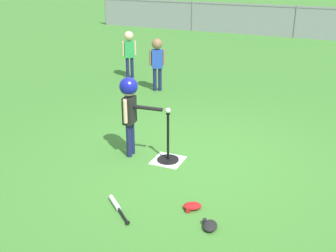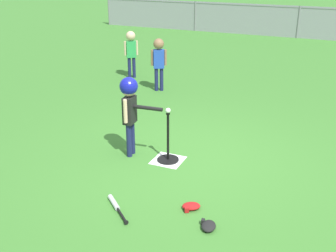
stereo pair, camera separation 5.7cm
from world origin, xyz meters
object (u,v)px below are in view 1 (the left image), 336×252
Objects in this scene: fielder_near_right at (129,48)px; glove_by_plate at (192,206)px; spare_bat_silver at (116,205)px; baseball_on_tee at (168,111)px; batting_tee at (168,153)px; batter_child at (130,101)px; fielder_deep_left at (157,58)px; glove_near_bats at (210,226)px.

fielder_near_right reaches higher than glove_by_plate.
glove_by_plate reaches higher than spare_bat_silver.
glove_by_plate is (0.84, 0.33, 0.01)m from spare_bat_silver.
batting_tee is at bearing 0.00° from baseball_on_tee.
batter_child is 1.06× the size of fielder_near_right.
batter_child reaches higher than fielder_near_right.
fielder_deep_left is at bearing -33.63° from fielder_near_right.
glove_by_plate and glove_near_bats have the same top height.
baseball_on_tee is (0.00, 0.00, 0.66)m from batting_tee.
batter_child is at bearing 110.70° from spare_bat_silver.
fielder_deep_left reaches higher than spare_bat_silver.
fielder_near_right is at bearing 116.38° from spare_bat_silver.
glove_near_bats is at bearing -59.05° from fielder_deep_left.
glove_by_plate is (2.36, -4.16, -0.71)m from fielder_deep_left.
spare_bat_silver is at bearing -63.62° from fielder_near_right.
baseball_on_tee is at bearing 128.74° from glove_near_bats.
baseball_on_tee is 3.48m from fielder_deep_left.
spare_bat_silver is 1.84× the size of glove_by_plate.
fielder_near_right is 4.65× the size of glove_near_bats.
glove_near_bats is (1.16, 0.05, 0.01)m from spare_bat_silver.
spare_bat_silver is (-0.08, -1.40, -0.76)m from baseball_on_tee.
spare_bat_silver is at bearing -93.09° from batting_tee.
baseball_on_tee is at bearing -55.12° from fielder_near_right.
fielder_near_right is at bearing 124.88° from batting_tee.
fielder_deep_left is 4.74× the size of glove_near_bats.
batter_child is 3.30m from fielder_deep_left.
fielder_deep_left is at bearing 120.95° from glove_near_bats.
baseball_on_tee reaches higher than glove_by_plate.
glove_near_bats reaches higher than spare_bat_silver.
batter_child is at bearing -175.59° from batting_tee.
baseball_on_tee reaches higher than glove_near_bats.
fielder_near_right is at bearing 118.24° from batter_child.
fielder_near_right is at bearing 146.37° from fielder_deep_left.
batting_tee is at bearing -55.12° from fielder_near_right.
batter_child reaches higher than fielder_deep_left.
spare_bat_silver is 0.91m from glove_by_plate.
glove_by_plate is (0.77, -1.06, -0.09)m from batting_tee.
fielder_near_right reaches higher than spare_bat_silver.
fielder_deep_left reaches higher than baseball_on_tee.
batter_child reaches higher than glove_near_bats.
fielder_deep_left reaches higher than glove_near_bats.
glove_by_plate is (1.35, -1.02, -0.83)m from batter_child.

